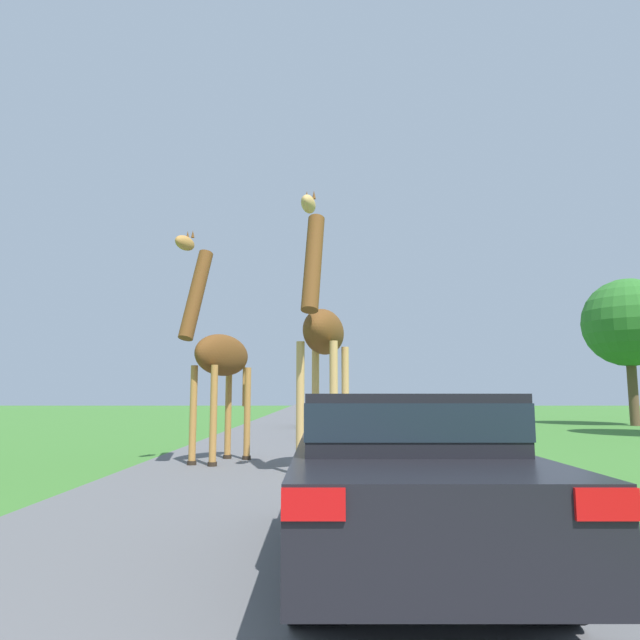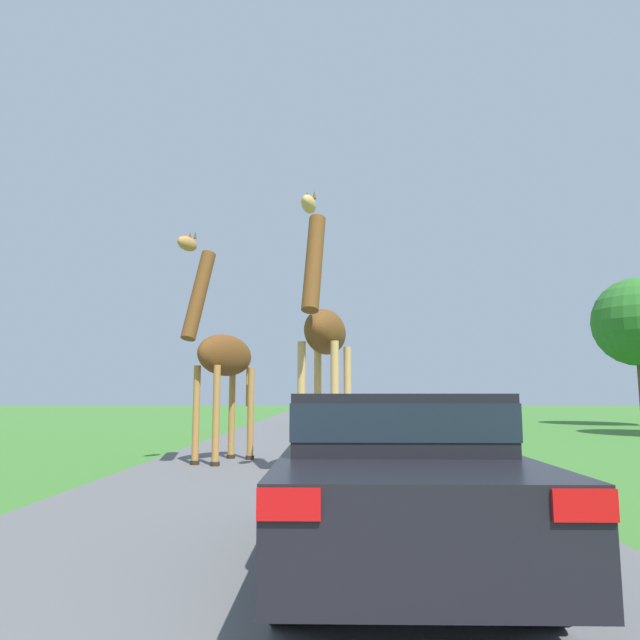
{
  "view_description": "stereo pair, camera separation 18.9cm",
  "coord_description": "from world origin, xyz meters",
  "px_view_note": "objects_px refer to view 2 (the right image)",
  "views": [
    {
      "loc": [
        0.4,
        -0.17,
        1.46
      ],
      "look_at": [
        0.36,
        11.1,
        2.95
      ],
      "focal_mm": 32.0,
      "sensor_mm": 36.0,
      "label": 1
    },
    {
      "loc": [
        0.58,
        -0.17,
        1.46
      ],
      "look_at": [
        0.36,
        11.1,
        2.95
      ],
      "focal_mm": 32.0,
      "sensor_mm": 36.0,
      "label": 2
    }
  ],
  "objects_px": {
    "giraffe_companion": "(221,353)",
    "car_queue_right": "(367,415)",
    "car_lead_maroon": "(392,471)",
    "giraffe_near_road": "(324,333)",
    "car_queue_left": "(330,410)",
    "tree_left_edge": "(639,322)"
  },
  "relations": [
    {
      "from": "giraffe_companion",
      "to": "car_lead_maroon",
      "type": "distance_m",
      "value": 8.14
    },
    {
      "from": "giraffe_near_road",
      "to": "car_lead_maroon",
      "type": "height_order",
      "value": "giraffe_near_road"
    },
    {
      "from": "car_queue_right",
      "to": "tree_left_edge",
      "type": "xyz_separation_m",
      "value": [
        13.72,
        7.95,
        4.16
      ]
    },
    {
      "from": "car_lead_maroon",
      "to": "giraffe_near_road",
      "type": "bearing_deg",
      "value": 96.54
    },
    {
      "from": "car_queue_right",
      "to": "car_queue_left",
      "type": "distance_m",
      "value": 7.37
    },
    {
      "from": "car_lead_maroon",
      "to": "car_queue_left",
      "type": "relative_size",
      "value": 1.09
    },
    {
      "from": "car_lead_maroon",
      "to": "car_queue_left",
      "type": "bearing_deg",
      "value": 91.58
    },
    {
      "from": "giraffe_near_road",
      "to": "car_queue_right",
      "type": "xyz_separation_m",
      "value": [
        1.34,
        8.6,
        -1.87
      ]
    },
    {
      "from": "giraffe_companion",
      "to": "car_queue_right",
      "type": "xyz_separation_m",
      "value": [
        3.65,
        7.12,
        -1.58
      ]
    },
    {
      "from": "giraffe_near_road",
      "to": "car_queue_right",
      "type": "distance_m",
      "value": 8.9
    },
    {
      "from": "giraffe_companion",
      "to": "tree_left_edge",
      "type": "height_order",
      "value": "tree_left_edge"
    },
    {
      "from": "giraffe_near_road",
      "to": "car_lead_maroon",
      "type": "relative_size",
      "value": 1.2
    },
    {
      "from": "giraffe_companion",
      "to": "car_queue_left",
      "type": "distance_m",
      "value": 14.66
    },
    {
      "from": "giraffe_companion",
      "to": "car_queue_right",
      "type": "relative_size",
      "value": 1.05
    },
    {
      "from": "giraffe_near_road",
      "to": "tree_left_edge",
      "type": "xyz_separation_m",
      "value": [
        15.06,
        16.55,
        2.3
      ]
    },
    {
      "from": "car_lead_maroon",
      "to": "tree_left_edge",
      "type": "relative_size",
      "value": 0.6
    },
    {
      "from": "giraffe_near_road",
      "to": "car_queue_left",
      "type": "relative_size",
      "value": 1.31
    },
    {
      "from": "giraffe_companion",
      "to": "car_queue_left",
      "type": "bearing_deg",
      "value": -74.63
    },
    {
      "from": "giraffe_companion",
      "to": "car_queue_right",
      "type": "bearing_deg",
      "value": -92.34
    },
    {
      "from": "giraffe_near_road",
      "to": "tree_left_edge",
      "type": "height_order",
      "value": "tree_left_edge"
    },
    {
      "from": "car_queue_right",
      "to": "tree_left_edge",
      "type": "relative_size",
      "value": 0.65
    },
    {
      "from": "car_queue_right",
      "to": "car_lead_maroon",
      "type": "bearing_deg",
      "value": -92.62
    }
  ]
}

